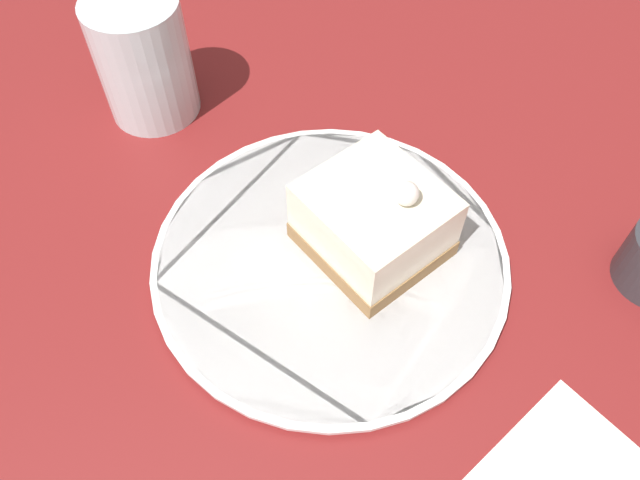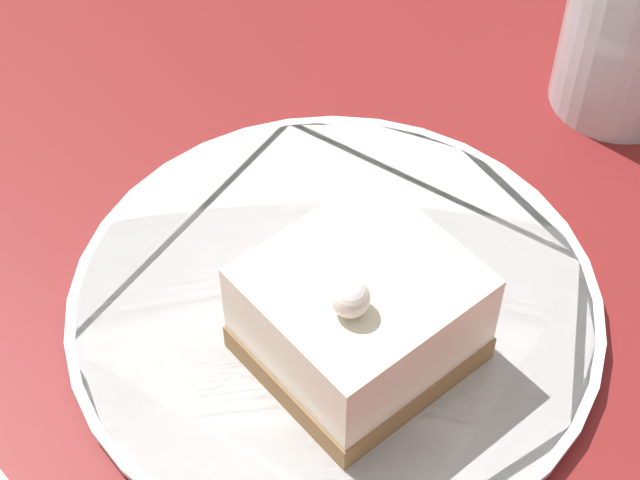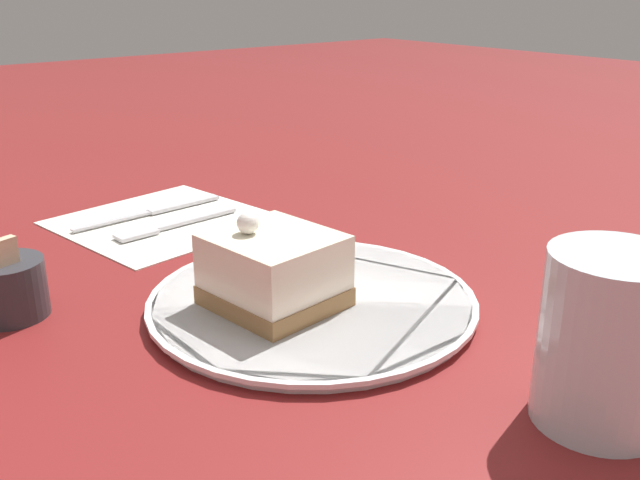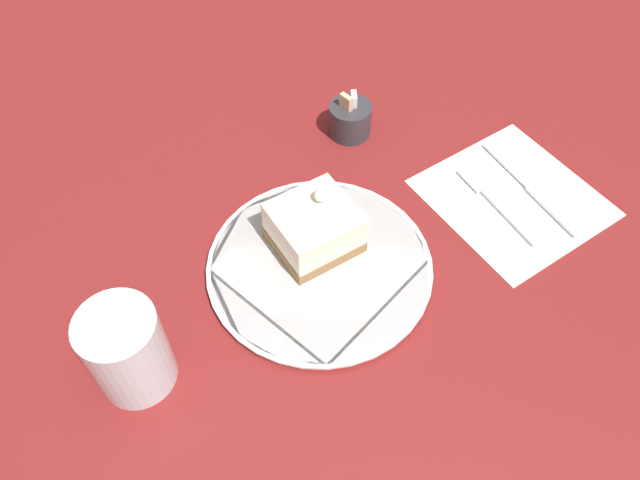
# 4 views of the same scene
# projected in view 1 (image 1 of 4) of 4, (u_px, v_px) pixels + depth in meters

# --- Properties ---
(ground_plane) EXTENTS (4.00, 4.00, 0.00)m
(ground_plane) POSITION_uv_depth(u_px,v_px,m) (315.00, 293.00, 0.48)
(ground_plane) COLOR maroon
(plate) EXTENTS (0.28, 0.28, 0.01)m
(plate) POSITION_uv_depth(u_px,v_px,m) (330.00, 259.00, 0.49)
(plate) COLOR white
(plate) RESTS_ON ground_plane
(cake_slice) EXTENTS (0.11, 0.10, 0.08)m
(cake_slice) POSITION_uv_depth(u_px,v_px,m) (374.00, 221.00, 0.47)
(cake_slice) COLOR olive
(cake_slice) RESTS_ON plate
(drinking_glass) EXTENTS (0.08, 0.08, 0.11)m
(drinking_glass) POSITION_uv_depth(u_px,v_px,m) (144.00, 59.00, 0.55)
(drinking_glass) COLOR silver
(drinking_glass) RESTS_ON ground_plane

